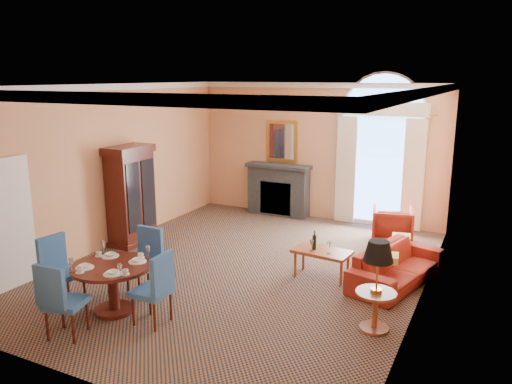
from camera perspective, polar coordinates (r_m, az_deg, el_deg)
The scene contains 12 objects.
ground at distance 8.98m, azimuth -1.44°, elevation -8.76°, with size 7.50×7.50×0.00m, color #142140.
room_envelope at distance 8.98m, azimuth 0.33°, elevation 7.78°, with size 6.04×7.52×3.45m.
armoire at distance 10.39m, azimuth -14.10°, elevation -0.52°, with size 0.57×1.02×2.00m.
dining_table at distance 7.53m, azimuth -16.09°, elevation -9.30°, with size 1.15×1.15×0.92m.
dining_chair_north at distance 8.06m, azimuth -12.39°, elevation -7.16°, with size 0.60×0.60×1.04m.
dining_chair_south at distance 6.99m, azimuth -21.64°, elevation -11.05°, with size 0.57×0.57×1.04m.
dining_chair_east at distance 7.00m, azimuth -11.28°, elevation -10.31°, with size 0.49×0.47×1.04m.
dining_chair_west at distance 8.09m, azimuth -21.62°, elevation -7.75°, with size 0.51×0.50×1.04m.
sofa at distance 8.61m, azimuth 15.78°, elevation -8.13°, with size 2.04×0.80×0.59m, color maroon.
armchair at distance 10.58m, azimuth 15.30°, elevation -3.68°, with size 0.79×0.82×0.74m, color maroon.
coffee_table at distance 8.53m, azimuth 7.49°, elevation -6.86°, with size 1.00×0.62×0.81m.
side_table at distance 6.85m, azimuth 13.68°, elevation -9.06°, with size 0.55×0.55×1.23m.
Camera 1 is at (3.91, -7.36, 3.35)m, focal length 35.00 mm.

